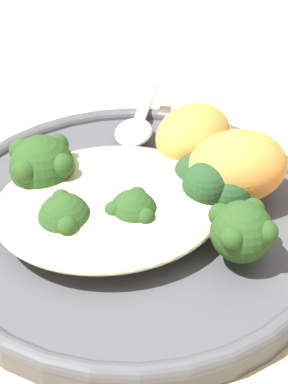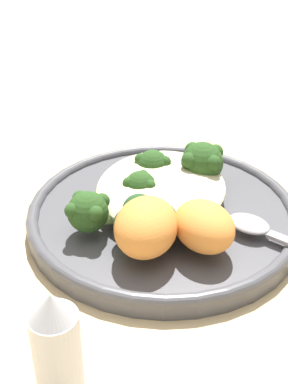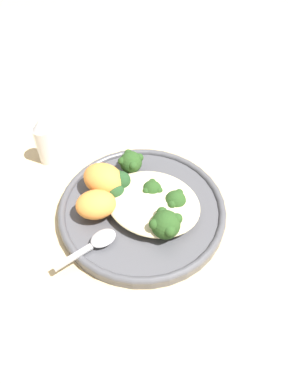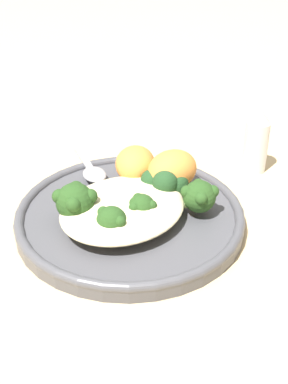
% 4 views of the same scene
% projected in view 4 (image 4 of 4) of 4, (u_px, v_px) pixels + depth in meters
% --- Properties ---
extents(ground_plane, '(4.00, 4.00, 0.00)m').
position_uv_depth(ground_plane, '(127.00, 222.00, 0.63)').
color(ground_plane, '#D6B784').
extents(plate, '(0.27, 0.27, 0.02)m').
position_uv_depth(plate, '(128.00, 218.00, 0.62)').
color(plate, '#4C4C51').
rests_on(plate, ground_plane).
extents(quinoa_mound, '(0.15, 0.13, 0.02)m').
position_uv_depth(quinoa_mound, '(123.00, 208.00, 0.60)').
color(quinoa_mound, beige).
rests_on(quinoa_mound, plate).
extents(broccoli_stalk_0, '(0.10, 0.05, 0.04)m').
position_uv_depth(broccoli_stalk_0, '(79.00, 201.00, 0.59)').
color(broccoli_stalk_0, '#9EBC66').
rests_on(broccoli_stalk_0, plate).
extents(broccoli_stalk_1, '(0.09, 0.08, 0.03)m').
position_uv_depth(broccoli_stalk_1, '(114.00, 216.00, 0.58)').
color(broccoli_stalk_1, '#9EBC66').
rests_on(broccoli_stalk_1, plate).
extents(broccoli_stalk_2, '(0.04, 0.08, 0.03)m').
position_uv_depth(broccoli_stalk_2, '(136.00, 204.00, 0.60)').
color(broccoli_stalk_2, '#9EBC66').
rests_on(broccoli_stalk_2, plate).
extents(broccoli_stalk_3, '(0.08, 0.11, 0.04)m').
position_uv_depth(broccoli_stalk_3, '(189.00, 197.00, 0.61)').
color(broccoli_stalk_3, '#9EBC66').
rests_on(broccoli_stalk_3, plate).
extents(sweet_potato_chunk_0, '(0.07, 0.05, 0.05)m').
position_uv_depth(sweet_potato_chunk_0, '(172.00, 170.00, 0.65)').
color(sweet_potato_chunk_0, orange).
rests_on(sweet_potato_chunk_0, plate).
extents(sweet_potato_chunk_1, '(0.08, 0.08, 0.04)m').
position_uv_depth(sweet_potato_chunk_1, '(135.00, 164.00, 0.67)').
color(sweet_potato_chunk_1, orange).
rests_on(sweet_potato_chunk_1, plate).
extents(kale_tuft, '(0.05, 0.05, 0.04)m').
position_uv_depth(kale_tuft, '(166.00, 180.00, 0.64)').
color(kale_tuft, '#234723').
rests_on(kale_tuft, plate).
extents(spoon, '(0.06, 0.10, 0.01)m').
position_uv_depth(spoon, '(93.00, 171.00, 0.69)').
color(spoon, '#A3A3A8').
rests_on(spoon, plate).
extents(salt_shaker, '(0.03, 0.03, 0.09)m').
position_uv_depth(salt_shaker, '(257.00, 141.00, 0.72)').
color(salt_shaker, silver).
rests_on(salt_shaker, ground_plane).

